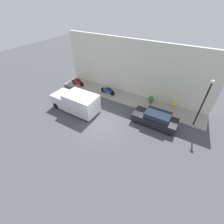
# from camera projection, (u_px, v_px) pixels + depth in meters

# --- Properties ---
(ground_plane) EXTENTS (60.00, 60.00, 0.00)m
(ground_plane) POSITION_uv_depth(u_px,v_px,m) (102.00, 123.00, 13.66)
(ground_plane) COLOR #47474C
(sidewalk) EXTENTS (2.37, 16.57, 0.15)m
(sidewalk) POSITION_uv_depth(u_px,v_px,m) (125.00, 98.00, 16.87)
(sidewalk) COLOR gray
(sidewalk) RESTS_ON ground_plane
(building_facade) EXTENTS (0.30, 16.57, 5.99)m
(building_facade) POSITION_uv_depth(u_px,v_px,m) (133.00, 69.00, 15.96)
(building_facade) COLOR silver
(building_facade) RESTS_ON ground_plane
(parked_car) EXTENTS (1.61, 3.87, 1.33)m
(parked_car) POSITION_uv_depth(u_px,v_px,m) (155.00, 119.00, 13.21)
(parked_car) COLOR black
(parked_car) RESTS_ON ground_plane
(delivery_van) EXTENTS (1.97, 4.84, 1.96)m
(delivery_van) POSITION_uv_depth(u_px,v_px,m) (76.00, 102.00, 14.65)
(delivery_van) COLOR silver
(delivery_van) RESTS_ON ground_plane
(motorcycle_blue) EXTENTS (0.30, 1.83, 0.78)m
(motorcycle_blue) POSITION_uv_depth(u_px,v_px,m) (108.00, 91.00, 17.15)
(motorcycle_blue) COLOR navy
(motorcycle_blue) RESTS_ON sidewalk
(motorcycle_red) EXTENTS (0.30, 1.81, 0.85)m
(motorcycle_red) POSITION_uv_depth(u_px,v_px,m) (78.00, 82.00, 18.78)
(motorcycle_red) COLOR #B21E1E
(motorcycle_red) RESTS_ON sidewalk
(streetlamp) EXTENTS (0.29, 0.29, 4.32)m
(streetlamp) POSITION_uv_depth(u_px,v_px,m) (205.00, 99.00, 11.70)
(streetlamp) COLOR black
(streetlamp) RESTS_ON sidewalk
(potted_plant) EXTENTS (0.59, 0.59, 0.85)m
(potted_plant) POSITION_uv_depth(u_px,v_px,m) (151.00, 99.00, 15.66)
(potted_plant) COLOR brown
(potted_plant) RESTS_ON sidewalk
(cafe_chair) EXTENTS (0.40, 0.40, 0.95)m
(cafe_chair) POSITION_uv_depth(u_px,v_px,m) (174.00, 103.00, 14.97)
(cafe_chair) COLOR yellow
(cafe_chair) RESTS_ON sidewalk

